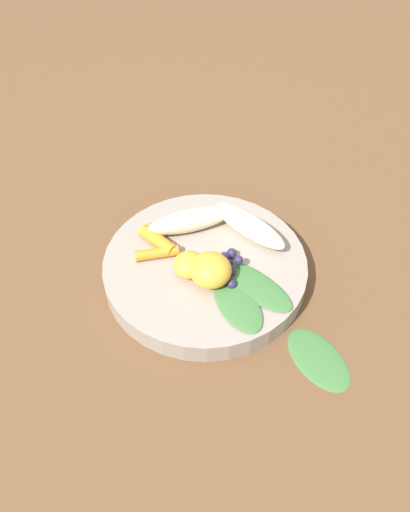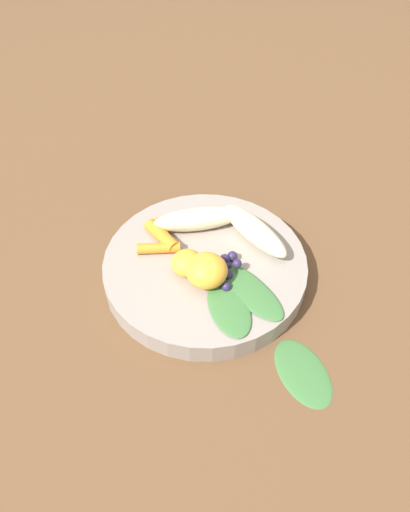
# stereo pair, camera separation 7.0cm
# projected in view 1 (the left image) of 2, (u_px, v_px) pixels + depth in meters

# --- Properties ---
(ground_plane) EXTENTS (2.40, 2.40, 0.00)m
(ground_plane) POSITION_uv_depth(u_px,v_px,m) (205.00, 275.00, 0.73)
(ground_plane) COLOR brown
(bowl) EXTENTS (0.28, 0.28, 0.03)m
(bowl) POSITION_uv_depth(u_px,v_px,m) (205.00, 268.00, 0.72)
(bowl) COLOR gray
(bowl) RESTS_ON ground_plane
(banana_peeled_left) EXTENTS (0.05, 0.13, 0.03)m
(banana_peeled_left) POSITION_uv_depth(u_px,v_px,m) (191.00, 220.00, 0.74)
(banana_peeled_left) COLOR beige
(banana_peeled_left) RESTS_ON bowl
(banana_peeled_right) EXTENTS (0.12, 0.10, 0.03)m
(banana_peeled_right) POSITION_uv_depth(u_px,v_px,m) (249.00, 226.00, 0.73)
(banana_peeled_right) COLOR beige
(banana_peeled_right) RESTS_ON bowl
(orange_segment_near) EXTENTS (0.06, 0.06, 0.04)m
(orange_segment_near) POSITION_uv_depth(u_px,v_px,m) (208.00, 271.00, 0.67)
(orange_segment_near) COLOR #F4A833
(orange_segment_near) RESTS_ON bowl
(orange_segment_far) EXTENTS (0.04, 0.04, 0.03)m
(orange_segment_far) POSITION_uv_depth(u_px,v_px,m) (189.00, 265.00, 0.68)
(orange_segment_far) COLOR #F4A833
(orange_segment_far) RESTS_ON bowl
(carrot_front) EXTENTS (0.05, 0.03, 0.01)m
(carrot_front) POSITION_uv_depth(u_px,v_px,m) (157.00, 237.00, 0.73)
(carrot_front) COLOR orange
(carrot_front) RESTS_ON bowl
(carrot_mid_left) EXTENTS (0.06, 0.05, 0.02)m
(carrot_mid_left) POSITION_uv_depth(u_px,v_px,m) (158.00, 241.00, 0.72)
(carrot_mid_left) COLOR orange
(carrot_mid_left) RESTS_ON bowl
(carrot_mid_right) EXTENTS (0.02, 0.06, 0.01)m
(carrot_mid_right) POSITION_uv_depth(u_px,v_px,m) (157.00, 253.00, 0.71)
(carrot_mid_right) COLOR orange
(carrot_mid_right) RESTS_ON bowl
(blueberry_pile) EXTENTS (0.07, 0.03, 0.02)m
(blueberry_pile) POSITION_uv_depth(u_px,v_px,m) (230.00, 266.00, 0.69)
(blueberry_pile) COLOR #2D234C
(blueberry_pile) RESTS_ON bowl
(kale_leaf_left) EXTENTS (0.10, 0.07, 0.01)m
(kale_leaf_left) POSITION_uv_depth(u_px,v_px,m) (238.00, 304.00, 0.65)
(kale_leaf_left) COLOR #3D7038
(kale_leaf_left) RESTS_ON bowl
(kale_leaf_right) EXTENTS (0.13, 0.12, 0.01)m
(kale_leaf_right) POSITION_uv_depth(u_px,v_px,m) (251.00, 284.00, 0.67)
(kale_leaf_right) COLOR #3D7038
(kale_leaf_right) RESTS_ON bowl
(kale_leaf_stray) EXTENTS (0.11, 0.09, 0.01)m
(kale_leaf_stray) POSITION_uv_depth(u_px,v_px,m) (319.00, 358.00, 0.63)
(kale_leaf_stray) COLOR #3D7038
(kale_leaf_stray) RESTS_ON ground_plane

